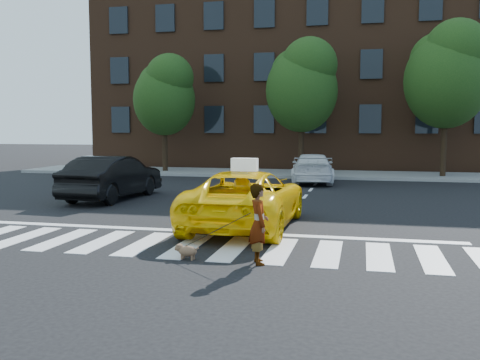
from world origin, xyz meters
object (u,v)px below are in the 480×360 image
object	(u,v)px
tree_mid	(302,82)
taxi	(246,199)
black_sedan	(113,177)
dog	(186,251)
white_suv	(312,168)
woman	(259,224)
tree_right	(447,71)
tree_left	(165,92)

from	to	relation	value
tree_mid	taxi	xyz separation A→B (m)	(0.22, -14.50, -4.12)
black_sedan	dog	size ratio (longest dim) A/B	9.05
black_sedan	white_suv	world-z (taller)	black_sedan
woman	white_suv	bearing A→B (deg)	-19.49
taxi	dog	size ratio (longest dim) A/B	10.11
white_suv	tree_right	bearing A→B (deg)	-158.41
dog	tree_mid	bearing A→B (deg)	97.22
tree_left	white_suv	world-z (taller)	tree_left
white_suv	dog	distance (m)	14.97
tree_mid	woman	distance (m)	18.59
tree_left	taxi	bearing A→B (deg)	-61.97
taxi	black_sedan	bearing A→B (deg)	-34.86
tree_right	black_sedan	world-z (taller)	tree_right
tree_right	white_suv	size ratio (longest dim) A/B	1.68
tree_left	woman	bearing A→B (deg)	-64.23
tree_left	tree_right	size ratio (longest dim) A/B	0.84
tree_mid	tree_right	bearing A→B (deg)	-0.00
tree_mid	dog	size ratio (longest dim) A/B	13.66
taxi	white_suv	size ratio (longest dim) A/B	1.15
tree_mid	tree_right	xyz separation A→B (m)	(7.00, -0.00, 0.41)
taxi	black_sedan	xyz separation A→B (m)	(-5.75, 4.09, 0.04)
taxi	dog	distance (m)	3.66
white_suv	woman	distance (m)	14.93
woman	dog	size ratio (longest dim) A/B	2.92
taxi	tree_right	bearing A→B (deg)	-114.49
black_sedan	woman	bearing A→B (deg)	134.80
taxi	white_suv	world-z (taller)	taxi
woman	dog	world-z (taller)	woman
white_suv	woman	bearing A→B (deg)	85.69
tree_right	taxi	distance (m)	16.63
tree_left	black_sedan	bearing A→B (deg)	-79.30
white_suv	woman	xyz separation A→B (m)	(0.37, -14.93, 0.09)
woman	dog	xyz separation A→B (m)	(-1.44, 0.01, -0.59)
tree_right	white_suv	bearing A→B (deg)	-152.67
black_sedan	tree_mid	bearing A→B (deg)	-114.56
tree_right	woman	xyz separation A→B (m)	(-5.76, -18.10, -4.50)
tree_left	black_sedan	xyz separation A→B (m)	(1.97, -10.40, -3.67)
tree_left	black_sedan	world-z (taller)	tree_left
taxi	woman	size ratio (longest dim) A/B	3.46
tree_mid	dog	bearing A→B (deg)	-90.64
tree_mid	tree_right	size ratio (longest dim) A/B	0.92
black_sedan	dog	distance (m)	9.38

